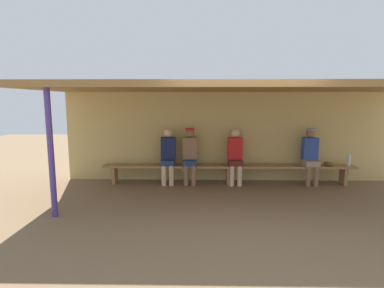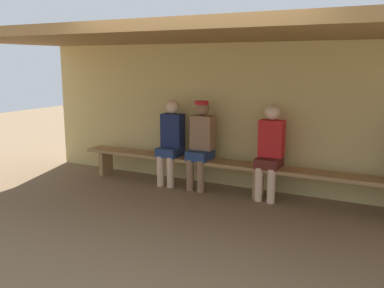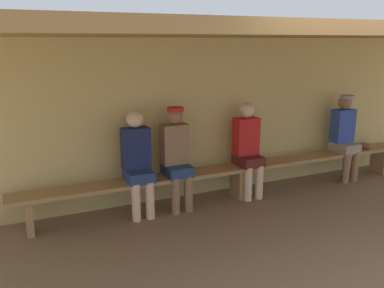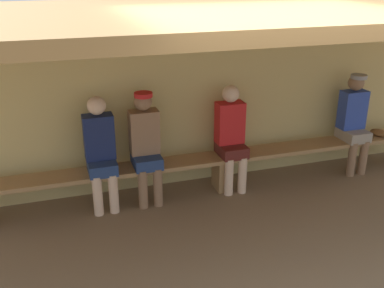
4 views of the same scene
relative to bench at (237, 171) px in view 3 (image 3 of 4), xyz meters
name	(u,v)px [view 3 (image 3 of 4)]	position (x,y,z in m)	size (l,w,h in m)	color
ground_plane	(309,245)	(0.00, -1.55, -0.39)	(24.00, 24.00, 0.00)	brown
back_wall	(223,116)	(0.00, 0.45, 0.71)	(8.00, 0.20, 2.20)	tan
dugout_roof	(281,31)	(0.00, -0.85, 1.87)	(8.00, 2.80, 0.12)	olive
bench	(237,171)	(0.00, 0.00, 0.00)	(6.00, 0.36, 0.46)	#9E7547
player_leftmost	(176,153)	(-0.92, 0.00, 0.36)	(0.34, 0.42, 1.34)	navy
player_rightmost	(248,146)	(0.16, 0.00, 0.34)	(0.34, 0.42, 1.34)	#591E19
player_middle	(137,159)	(-1.44, 0.00, 0.34)	(0.34, 0.42, 1.34)	navy
player_near_post	(345,133)	(1.94, 0.00, 0.36)	(0.34, 0.42, 1.34)	gray
baseball_glove_worn	(364,146)	(2.37, -0.01, 0.12)	(0.24, 0.17, 0.09)	brown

